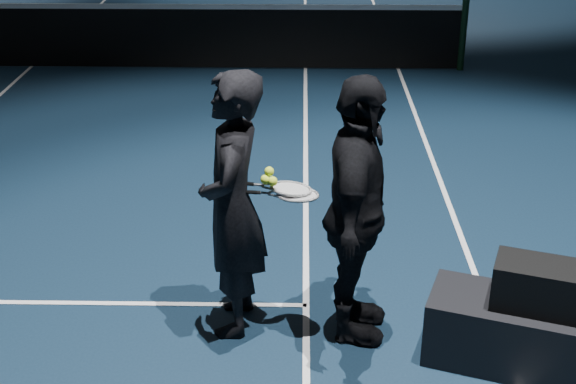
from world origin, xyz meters
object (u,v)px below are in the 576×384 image
object	(u,v)px
player_a	(233,206)
racket_upper	(291,189)
tennis_balls	(269,178)
player_b	(356,213)
racket_lower	(298,195)
player_bench	(548,339)
racket_bag	(556,289)

from	to	relation	value
player_a	racket_upper	size ratio (longest dim) A/B	2.82
tennis_balls	racket_upper	bearing A→B (deg)	7.14
player_b	racket_lower	bearing A→B (deg)	91.08
racket_lower	racket_upper	size ratio (longest dim) A/B	1.00
player_bench	racket_upper	bearing A→B (deg)	-177.09
player_b	tennis_balls	bearing A→B (deg)	90.60
player_a	player_b	bearing A→B (deg)	85.70
racket_bag	racket_lower	size ratio (longest dim) A/B	1.16
player_a	player_b	size ratio (longest dim) A/B	1.00
racket_lower	player_bench	bearing A→B (deg)	-8.69
player_a	racket_lower	size ratio (longest dim) A/B	2.82
racket_bag	player_a	bearing A→B (deg)	-174.27
tennis_balls	player_a	bearing A→B (deg)	174.69
player_b	racket_bag	bearing A→B (deg)	-100.21
racket_bag	tennis_balls	world-z (taller)	tennis_balls
player_bench	tennis_balls	bearing A→B (deg)	-175.33
player_a	tennis_balls	distance (m)	0.34
racket_bag	player_b	world-z (taller)	player_b
racket_bag	tennis_balls	bearing A→B (deg)	-175.33
racket_bag	racket_lower	bearing A→B (deg)	-176.06
racket_bag	racket_lower	distance (m)	1.79
player_a	racket_lower	world-z (taller)	player_a
player_a	player_bench	bearing A→B (deg)	78.80
racket_lower	racket_upper	bearing A→B (deg)	141.34
player_bench	racket_upper	xyz separation A→B (m)	(-1.72, 0.50, 0.86)
player_bench	player_b	world-z (taller)	player_b
player_b	racket_lower	xyz separation A→B (m)	(-0.40, 0.04, 0.11)
player_bench	tennis_balls	world-z (taller)	tennis_balls
racket_bag	racket_lower	xyz separation A→B (m)	(-1.67, 0.45, 0.44)
player_bench	racket_upper	world-z (taller)	racket_upper
racket_upper	player_bench	bearing A→B (deg)	-13.72
player_b	racket_upper	xyz separation A→B (m)	(-0.44, 0.09, 0.13)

